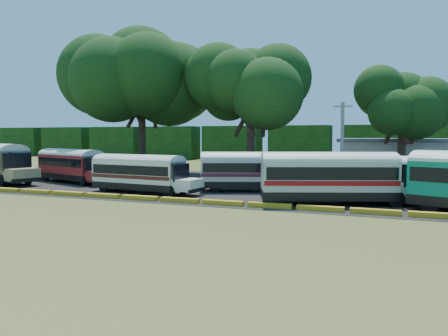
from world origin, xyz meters
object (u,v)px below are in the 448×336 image
(bus_red, at_px, (72,163))
(tree_west, at_px, (141,70))
(bus_cream_west, at_px, (140,171))
(bus_white_red, at_px, (331,175))

(bus_red, relative_size, tree_west, 0.59)
(bus_red, distance_m, tree_west, 13.87)
(bus_red, relative_size, bus_cream_west, 1.07)
(bus_red, bearing_deg, bus_cream_west, -3.36)
(bus_white_red, xyz_separation_m, tree_west, (-22.50, 14.32, 9.69))
(bus_white_red, height_order, tree_west, tree_west)
(bus_red, xyz_separation_m, tree_west, (1.58, 9.69, 9.79))
(bus_red, distance_m, bus_white_red, 24.52)
(bus_cream_west, distance_m, tree_west, 18.89)
(bus_cream_west, bearing_deg, bus_white_red, 3.66)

